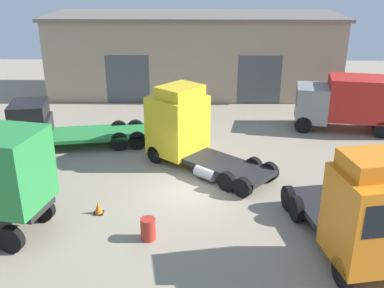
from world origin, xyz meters
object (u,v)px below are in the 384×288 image
(tractor_unit_yellow, at_px, (185,128))
(flatbed_truck_black, at_px, (51,126))
(oil_drum, at_px, (148,229))
(tractor_unit_orange, at_px, (365,213))
(box_truck_grey, at_px, (354,101))
(traffic_cone, at_px, (98,208))

(tractor_unit_yellow, xyz_separation_m, flatbed_truck_black, (-7.61, 1.89, -0.60))
(oil_drum, bearing_deg, tractor_unit_orange, -9.76)
(tractor_unit_orange, bearing_deg, flatbed_truck_black, -136.91)
(box_truck_grey, distance_m, traffic_cone, 17.32)
(oil_drum, bearing_deg, flatbed_truck_black, 125.49)
(flatbed_truck_black, bearing_deg, box_truck_grey, 179.91)
(tractor_unit_yellow, height_order, traffic_cone, tractor_unit_yellow)
(tractor_unit_orange, xyz_separation_m, traffic_cone, (-9.84, 3.13, -1.75))
(box_truck_grey, distance_m, oil_drum, 16.82)
(flatbed_truck_black, xyz_separation_m, traffic_cone, (4.15, -7.23, -1.05))
(tractor_unit_orange, height_order, flatbed_truck_black, tractor_unit_orange)
(flatbed_truck_black, bearing_deg, oil_drum, 115.32)
(tractor_unit_yellow, bearing_deg, tractor_unit_orange, 167.50)
(box_truck_grey, height_order, traffic_cone, box_truck_grey)
(oil_drum, bearing_deg, tractor_unit_yellow, 80.90)
(flatbed_truck_black, distance_m, traffic_cone, 8.40)
(tractor_unit_orange, height_order, box_truck_grey, tractor_unit_orange)
(tractor_unit_orange, bearing_deg, box_truck_grey, 153.52)
(box_truck_grey, relative_size, traffic_cone, 12.83)
(tractor_unit_orange, bearing_deg, tractor_unit_yellow, -153.41)
(tractor_unit_orange, distance_m, traffic_cone, 10.47)
(tractor_unit_orange, distance_m, oil_drum, 7.80)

